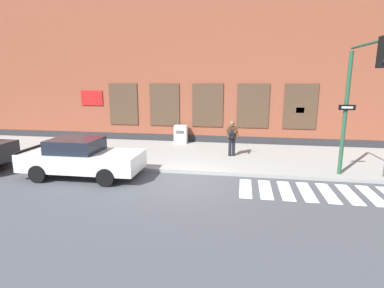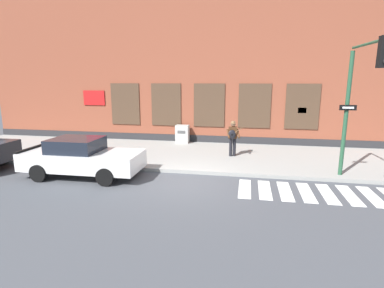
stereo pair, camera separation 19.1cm
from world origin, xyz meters
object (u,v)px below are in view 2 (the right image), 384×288
(utility_box, at_px, (182,134))
(busker, at_px, (233,136))
(red_car, at_px, (82,157))
(traffic_light, at_px, (361,88))

(utility_box, bearing_deg, busker, -41.34)
(red_car, bearing_deg, traffic_light, 3.31)
(utility_box, bearing_deg, traffic_light, -38.51)
(traffic_light, height_order, utility_box, traffic_light)
(red_car, relative_size, traffic_light, 0.96)
(busker, relative_size, traffic_light, 0.35)
(traffic_light, distance_m, utility_box, 9.84)
(busker, relative_size, utility_box, 1.62)
(busker, distance_m, utility_box, 4.09)
(busker, bearing_deg, traffic_light, -36.36)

